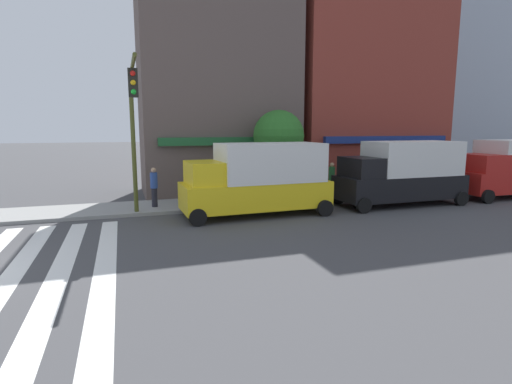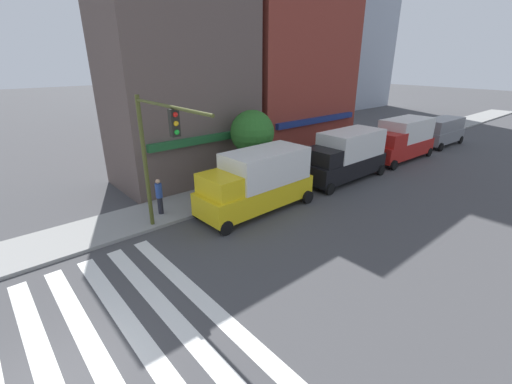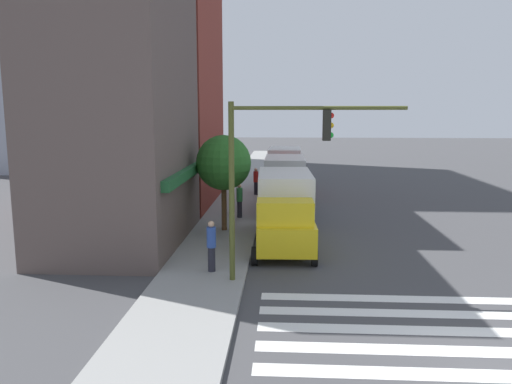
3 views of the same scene
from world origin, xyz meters
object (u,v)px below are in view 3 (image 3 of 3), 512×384
Objects in this scene: box_truck_yellow at (285,208)px; pedestrian_green_top at (240,200)px; street_tree at (224,163)px; pedestrian_red_jacket at (256,181)px; van_grey at (285,163)px; box_truck_red at (285,169)px; pedestrian_blue_shirt at (211,245)px; traffic_signal at (274,159)px; box_truck_black at (285,184)px.

pedestrian_green_top is (4.80, 2.33, -0.51)m from box_truck_yellow.
pedestrian_red_jacket is at bearing -5.11° from street_tree.
box_truck_yellow is at bearing -178.53° from van_grey.
pedestrian_blue_shirt is at bearing 173.82° from box_truck_red.
box_truck_red is at bearing -1.09° from traffic_signal.
box_truck_black is 14.14m from van_grey.
pedestrian_red_jacket is at bearing 7.32° from box_truck_yellow.
box_truck_yellow is at bearing 45.75° from pedestrian_blue_shirt.
box_truck_black is 3.43m from pedestrian_green_top.
pedestrian_blue_shirt is (-18.40, 2.50, -0.51)m from box_truck_red.
box_truck_yellow is 3.54× the size of pedestrian_green_top.
box_truck_red is at bearing 0.10° from box_truck_black.
traffic_signal is 1.34× the size of street_tree.
box_truck_red is 12.72m from street_tree.
box_truck_red is (14.33, 0.00, 0.00)m from box_truck_yellow.
pedestrian_green_top is at bearing 167.80° from box_truck_red.
pedestrian_blue_shirt is 1.00× the size of pedestrian_red_jacket.
pedestrian_red_jacket is (-2.26, 1.90, -0.51)m from box_truck_red.
box_truck_yellow reaches higher than pedestrian_red_jacket.
box_truck_black is at bearing -178.44° from box_truck_red.
box_truck_black is at bearing -15.83° from pedestrian_red_jacket.
van_grey is 2.85× the size of pedestrian_red_jacket.
box_truck_yellow and box_truck_red have the same top height.
box_truck_red is 1.24× the size of van_grey.
traffic_signal is at bearing -160.63° from street_tree.
pedestrian_green_top is at bearing 136.72° from box_truck_black.
pedestrian_red_jacket is at bearing 5.18° from traffic_signal.
box_truck_red is (19.22, -0.37, -2.51)m from traffic_signal.
traffic_signal is 1.17× the size of van_grey.
traffic_signal is 0.95× the size of box_truck_black.
box_truck_black is 0.99× the size of box_truck_red.
pedestrian_blue_shirt is at bearing 167.67° from box_truck_black.
van_grey is 1.15× the size of street_tree.
box_truck_red is at bearing -178.53° from van_grey.
traffic_signal is 3.33× the size of pedestrian_green_top.
street_tree is (-19.37, 2.80, 1.99)m from van_grey.
street_tree reaches higher than box_truck_black.
van_grey is at bearing -0.80° from traffic_signal.
box_truck_red is 3.54× the size of pedestrian_red_jacket.
street_tree reaches higher than box_truck_yellow.
box_truck_yellow is 1.24× the size of van_grey.
traffic_signal is 19.39m from box_truck_red.
pedestrian_blue_shirt is at bearing -177.18° from street_tree.
box_truck_black is (7.27, 0.00, 0.00)m from box_truck_yellow.
van_grey is 2.85× the size of pedestrian_green_top.
box_truck_yellow is 14.33m from box_truck_red.
box_truck_yellow is at bearing -126.01° from street_tree.
van_grey is (14.14, -0.00, -0.30)m from box_truck_black.
box_truck_red reaches higher than van_grey.
box_truck_black is 1.23× the size of van_grey.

